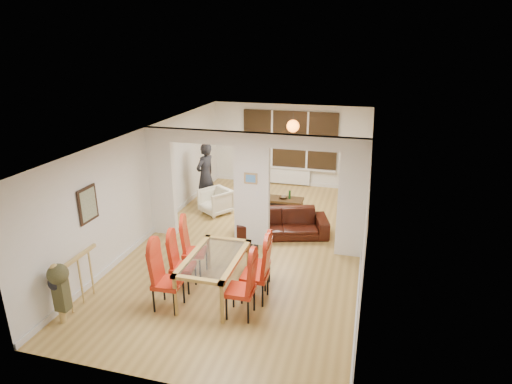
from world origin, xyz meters
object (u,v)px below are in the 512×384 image
at_px(armchair, 216,201).
at_px(dining_table, 215,275).
at_px(person, 205,175).
at_px(bottle, 290,194).
at_px(sofa, 282,223).
at_px(dining_chair_rb, 255,271).
at_px(dining_chair_lb, 183,263).
at_px(bowl, 283,197).
at_px(dining_chair_rc, 259,261).
at_px(television, 347,201).
at_px(dining_chair_ra, 240,286).
at_px(dining_chair_lc, 194,248).
at_px(coffee_table, 284,203).
at_px(dining_chair_la, 168,278).

bearing_deg(armchair, dining_table, -35.54).
bearing_deg(person, dining_table, 42.92).
bearing_deg(bottle, sofa, -84.66).
bearing_deg(person, armchair, 62.64).
xyz_separation_m(dining_chair_rb, person, (-2.59, 4.24, 0.32)).
distance_m(dining_chair_lb, armchair, 3.79).
bearing_deg(bowl, dining_chair_rc, -84.64).
relative_size(dining_chair_lb, bottle, 4.15).
distance_m(armchair, television, 3.59).
xyz_separation_m(dining_chair_ra, sofa, (0.02, 3.32, -0.25)).
bearing_deg(dining_chair_lc, bowl, 63.86).
bearing_deg(dining_chair_rc, dining_chair_lc, 169.48).
relative_size(dining_chair_ra, sofa, 0.53).
bearing_deg(coffee_table, dining_chair_la, -100.37).
bearing_deg(dining_chair_lc, dining_chair_rb, -35.51).
height_order(person, coffee_table, person).
xyz_separation_m(television, bottle, (-1.59, -0.06, 0.08)).
height_order(armchair, coffee_table, armchair).
relative_size(dining_chair_rc, television, 1.00).
relative_size(armchair, television, 0.72).
distance_m(television, coffee_table, 1.76).
relative_size(person, coffee_table, 1.67).
height_order(dining_table, dining_chair_ra, dining_chair_ra).
height_order(dining_table, dining_chair_lc, dining_chair_lc).
height_order(dining_chair_lc, dining_chair_ra, dining_chair_ra).
bearing_deg(bowl, dining_chair_lb, -101.56).
height_order(dining_chair_lc, armchair, dining_chair_lc).
height_order(dining_table, coffee_table, dining_table).
xyz_separation_m(dining_table, bottle, (0.49, 4.73, -0.02)).
height_order(dining_table, sofa, dining_table).
height_order(dining_chair_la, bottle, dining_chair_la).
xyz_separation_m(television, bowl, (-1.77, -0.09, -0.02)).
bearing_deg(person, bowl, 120.99).
xyz_separation_m(dining_table, bowl, (0.31, 4.69, -0.11)).
height_order(person, bottle, person).
distance_m(dining_table, coffee_table, 4.70).
distance_m(dining_chair_rb, person, 4.98).
height_order(dining_chair_lb, dining_chair_rc, dining_chair_lb).
xyz_separation_m(dining_chair_ra, dining_chair_rb, (0.11, 0.52, 0.01)).
bearing_deg(television, armchair, 101.57).
bearing_deg(sofa, coffee_table, 83.20).
bearing_deg(dining_chair_la, dining_chair_rc, 36.08).
bearing_deg(sofa, dining_chair_ra, -107.34).
relative_size(dining_chair_la, dining_chair_lc, 1.06).
bearing_deg(dining_chair_rb, dining_chair_rc, 94.86).
bearing_deg(dining_chair_rc, dining_chair_lb, -166.55).
xyz_separation_m(dining_chair_ra, bowl, (-0.33, 5.19, -0.30)).
xyz_separation_m(person, bowl, (2.15, 0.43, -0.62)).
height_order(dining_chair_lb, television, dining_chair_lb).
xyz_separation_m(dining_table, dining_chair_lc, (-0.65, 0.61, 0.16)).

